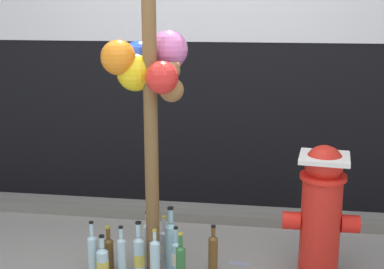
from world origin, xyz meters
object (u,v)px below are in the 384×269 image
Objects in this scene: bottle_6 at (155,262)px; bottle_3 at (139,255)px; bottle_8 at (122,255)px; bottle_10 at (93,253)px; fire_hydrant at (321,208)px; bottle_4 at (103,263)px; bottle_9 at (148,242)px; bottle_1 at (171,242)px; bottle_0 at (164,244)px; bottle_2 at (109,252)px; bottle_7 at (213,253)px; bottle_5 at (181,266)px; memorial_post at (148,39)px; bottle_11 at (176,258)px.

bottle_3 is at bearing 134.23° from bottle_6.
bottle_10 is at bearing -179.96° from bottle_8.
fire_hydrant is 2.86× the size of bottle_4.
bottle_6 is at bearing -68.73° from bottle_9.
bottle_0 is at bearing 121.82° from bottle_1.
bottle_8 is at bearing -36.99° from bottle_2.
bottle_7 is 0.79m from bottle_10.
bottle_8 reaches higher than bottle_2.
bottle_5 is at bearing -8.92° from bottle_10.
bottle_6 is 0.42m from bottle_7.
bottle_8 is at bearing -169.39° from fire_hydrant.
bottle_0 is 0.37m from bottle_8.
bottle_3 is 0.11m from bottle_8.
memorial_post is 1.40m from bottle_8.
memorial_post is 1.41m from bottle_5.
bottle_1 is 0.30m from bottle_5.
bottle_9 is at bearing 173.39° from bottle_1.
bottle_5 is 0.61m from bottle_10.
bottle_0 is 1.02× the size of bottle_4.
bottle_7 is at bearing 24.70° from bottle_11.
bottle_6 is (-0.05, -0.28, -0.01)m from bottle_1.
bottle_5 reaches higher than bottle_10.
bottle_0 is at bearing 177.11° from fire_hydrant.
fire_hydrant is at bearing 10.61° from bottle_8.
bottle_11 reaches higher than bottle_4.
bottle_3 is 1.11× the size of bottle_7.
bottle_3 is at bearing 9.30° from bottle_10.
bottle_10 reaches higher than bottle_0.
bottle_7 is 0.89× the size of bottle_10.
bottle_10 is (-0.08, -0.09, 0.03)m from bottle_2.
bottle_9 is (-1.14, -0.04, -0.30)m from fire_hydrant.
bottle_5 is (-0.87, -0.33, -0.30)m from fire_hydrant.
bottle_6 reaches higher than bottle_11.
memorial_post is 1.38m from bottle_6.
bottle_4 is at bearing -32.74° from bottle_10.
bottle_9 reaches higher than bottle_3.
bottle_1 is 1.29× the size of bottle_7.
bottle_11 is (0.55, 0.04, -0.01)m from bottle_10.
bottle_10 is at bearing -170.78° from fire_hydrant.
bottle_4 is at bearing -134.06° from bottle_0.
bottle_11 reaches higher than bottle_7.
bottle_5 is (0.52, -0.18, 0.03)m from bottle_2.
fire_hydrant reaches higher than bottle_9.
bottle_3 reaches higher than bottle_11.
bottle_6 is 1.02× the size of bottle_9.
bottle_9 is (-0.45, 0.06, 0.02)m from bottle_7.
bottle_6 is at bearing -86.78° from bottle_0.
bottle_11 is at bearing -62.78° from bottle_0.
bottle_6 is 0.45m from bottle_10.
bottle_5 is at bearing -25.36° from bottle_3.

